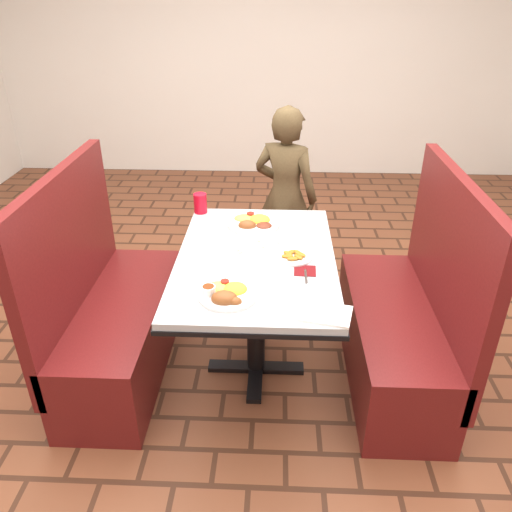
% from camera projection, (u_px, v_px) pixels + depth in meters
% --- Properties ---
extents(room, '(7.00, 7.04, 2.82)m').
position_uv_depth(room, '(256.00, 0.00, 1.98)').
color(room, brown).
rests_on(room, ground).
extents(dining_table, '(0.81, 1.21, 0.75)m').
position_uv_depth(dining_table, '(256.00, 272.00, 2.59)').
color(dining_table, '#B7BABC').
rests_on(dining_table, ground).
extents(booth_bench_left, '(0.47, 1.20, 1.17)m').
position_uv_depth(booth_bench_left, '(113.00, 319.00, 2.77)').
color(booth_bench_left, maroon).
rests_on(booth_bench_left, ground).
extents(booth_bench_right, '(0.47, 1.20, 1.17)m').
position_uv_depth(booth_bench_right, '(402.00, 327.00, 2.71)').
color(booth_bench_right, maroon).
rests_on(booth_bench_right, ground).
extents(diner_person, '(0.55, 0.46, 1.28)m').
position_uv_depth(diner_person, '(285.00, 197.00, 3.54)').
color(diner_person, brown).
rests_on(diner_person, ground).
extents(near_dinner_plate, '(0.27, 0.27, 0.08)m').
position_uv_depth(near_dinner_plate, '(226.00, 291.00, 2.20)').
color(near_dinner_plate, white).
rests_on(near_dinner_plate, dining_table).
extents(far_dinner_plate, '(0.30, 0.30, 0.08)m').
position_uv_depth(far_dinner_plate, '(254.00, 221.00, 2.86)').
color(far_dinner_plate, white).
rests_on(far_dinner_plate, dining_table).
extents(plantain_plate, '(0.19, 0.19, 0.03)m').
position_uv_depth(plantain_plate, '(294.00, 256.00, 2.51)').
color(plantain_plate, white).
rests_on(plantain_plate, dining_table).
extents(maroon_napkin, '(0.11, 0.11, 0.00)m').
position_uv_depth(maroon_napkin, '(305.00, 271.00, 2.41)').
color(maroon_napkin, '#5C0D10').
rests_on(maroon_napkin, dining_table).
extents(spoon_utensil, '(0.01, 0.13, 0.00)m').
position_uv_depth(spoon_utensil, '(306.00, 277.00, 2.35)').
color(spoon_utensil, silver).
rests_on(spoon_utensil, dining_table).
extents(red_tumbler, '(0.08, 0.08, 0.12)m').
position_uv_depth(red_tumbler, '(200.00, 203.00, 3.00)').
color(red_tumbler, red).
rests_on(red_tumbler, dining_table).
extents(paper_napkin, '(0.24, 0.20, 0.01)m').
position_uv_depth(paper_napkin, '(326.00, 314.00, 2.08)').
color(paper_napkin, white).
rests_on(paper_napkin, dining_table).
extents(knife_utensil, '(0.04, 0.17, 0.00)m').
position_uv_depth(knife_utensil, '(235.00, 296.00, 2.19)').
color(knife_utensil, silver).
rests_on(knife_utensil, dining_table).
extents(fork_utensil, '(0.07, 0.14, 0.00)m').
position_uv_depth(fork_utensil, '(241.00, 298.00, 2.18)').
color(fork_utensil, silver).
rests_on(fork_utensil, dining_table).
extents(lettuce_shreds, '(0.28, 0.32, 0.00)m').
position_uv_depth(lettuce_shreds, '(264.00, 250.00, 2.59)').
color(lettuce_shreds, '#A3D053').
rests_on(lettuce_shreds, dining_table).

